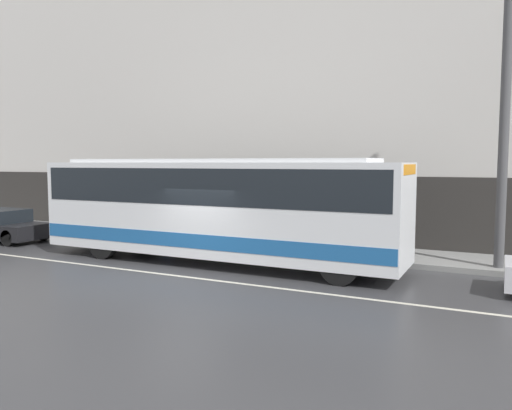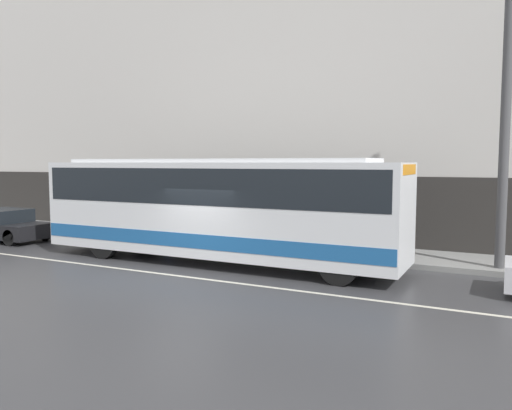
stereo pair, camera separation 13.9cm
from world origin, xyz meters
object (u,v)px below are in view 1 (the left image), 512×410
at_px(utility_pole_near, 504,133).
at_px(pedestrian_waiting, 166,220).
at_px(transit_bus, 214,205).
at_px(sedan_dark_behind, 1,226).

bearing_deg(utility_pole_near, pedestrian_waiting, 177.20).
distance_m(transit_bus, utility_pole_near, 9.08).
bearing_deg(utility_pole_near, transit_bus, -163.80).
relative_size(utility_pole_near, pedestrian_waiting, 5.10).
height_order(utility_pole_near, pedestrian_waiting, utility_pole_near).
bearing_deg(utility_pole_near, sedan_dark_behind, -172.62).
bearing_deg(pedestrian_waiting, utility_pole_near, -2.80).
height_order(sedan_dark_behind, pedestrian_waiting, pedestrian_waiting).
xyz_separation_m(sedan_dark_behind, utility_pole_near, (18.95, 2.45, 3.54)).
distance_m(utility_pole_near, pedestrian_waiting, 13.13).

